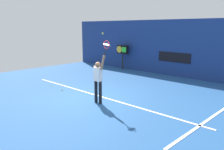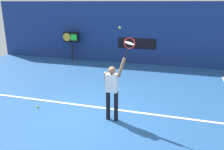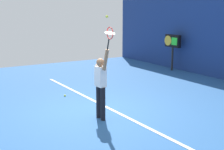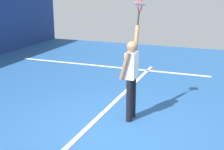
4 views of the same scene
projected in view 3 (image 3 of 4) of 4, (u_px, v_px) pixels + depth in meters
name	position (u px, v px, depth m)	size (l,w,h in m)	color
ground_plane	(95.00, 113.00, 9.55)	(18.00, 18.00, 0.00)	#23518C
court_baseline	(111.00, 110.00, 9.84)	(10.00, 0.10, 0.01)	white
tennis_player	(101.00, 83.00, 8.82)	(0.66, 0.31, 1.98)	black
tennis_racket	(110.00, 34.00, 8.15)	(0.39, 0.27, 0.63)	black
tennis_ball	(107.00, 17.00, 8.35)	(0.07, 0.07, 0.07)	#CCE033
scoreboard_clock	(173.00, 43.00, 15.82)	(0.96, 0.20, 1.75)	black
spare_ball	(65.00, 96.00, 11.31)	(0.07, 0.07, 0.07)	#CCE033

